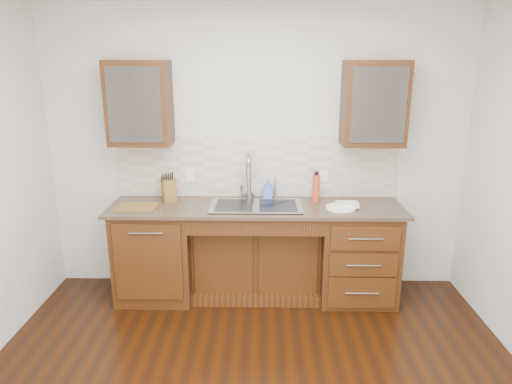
{
  "coord_description": "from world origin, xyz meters",
  "views": [
    {
      "loc": [
        0.06,
        -2.56,
        2.2
      ],
      "look_at": [
        0.0,
        1.4,
        1.05
      ],
      "focal_mm": 32.0,
      "sensor_mm": 36.0,
      "label": 1
    }
  ],
  "objects_px": {
    "soap_bottle": "(268,189)",
    "knife_block": "(169,189)",
    "cutting_board": "(137,207)",
    "plate": "(341,208)",
    "water_bottle": "(316,188)"
  },
  "relations": [
    {
      "from": "water_bottle",
      "to": "cutting_board",
      "type": "height_order",
      "value": "water_bottle"
    },
    {
      "from": "knife_block",
      "to": "cutting_board",
      "type": "xyz_separation_m",
      "value": [
        -0.24,
        -0.24,
        -0.1
      ]
    },
    {
      "from": "soap_bottle",
      "to": "knife_block",
      "type": "bearing_deg",
      "value": -173.49
    },
    {
      "from": "soap_bottle",
      "to": "knife_block",
      "type": "relative_size",
      "value": 0.9
    },
    {
      "from": "soap_bottle",
      "to": "water_bottle",
      "type": "relative_size",
      "value": 0.73
    },
    {
      "from": "cutting_board",
      "to": "plate",
      "type": "bearing_deg",
      "value": 0.34
    },
    {
      "from": "plate",
      "to": "knife_block",
      "type": "relative_size",
      "value": 1.28
    },
    {
      "from": "water_bottle",
      "to": "cutting_board",
      "type": "xyz_separation_m",
      "value": [
        -1.64,
        -0.22,
        -0.12
      ]
    },
    {
      "from": "plate",
      "to": "knife_block",
      "type": "xyz_separation_m",
      "value": [
        -1.6,
        0.23,
        0.1
      ]
    },
    {
      "from": "soap_bottle",
      "to": "cutting_board",
      "type": "distance_m",
      "value": 1.23
    },
    {
      "from": "cutting_board",
      "to": "knife_block",
      "type": "bearing_deg",
      "value": 45.0
    },
    {
      "from": "soap_bottle",
      "to": "cutting_board",
      "type": "height_order",
      "value": "soap_bottle"
    },
    {
      "from": "knife_block",
      "to": "soap_bottle",
      "type": "bearing_deg",
      "value": -17.22
    },
    {
      "from": "knife_block",
      "to": "cutting_board",
      "type": "relative_size",
      "value": 0.6
    },
    {
      "from": "soap_bottle",
      "to": "plate",
      "type": "height_order",
      "value": "soap_bottle"
    }
  ]
}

